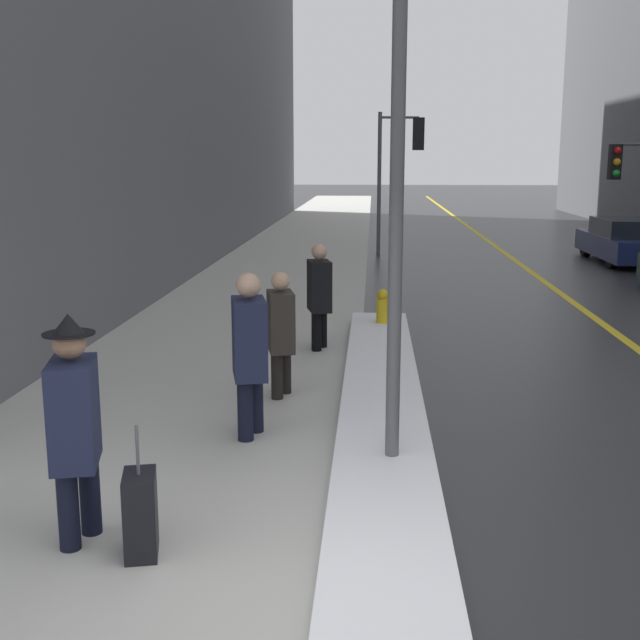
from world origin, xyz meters
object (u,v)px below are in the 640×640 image
lamp_post (398,135)px  pedestrian_in_fedora (74,421)px  rolling_suitcase (141,515)px  pedestrian_trailing (281,328)px  traffic_light_near (403,152)px  pedestrian_in_glasses (250,347)px  pedestrian_nearside (319,292)px  parked_car_navy (631,241)px  traffic_light_far (629,174)px  fire_hydrant (383,311)px

lamp_post → pedestrian_in_fedora: lamp_post is taller
rolling_suitcase → pedestrian_in_fedora: bearing=-121.8°
lamp_post → pedestrian_trailing: size_ratio=3.31×
traffic_light_near → pedestrian_in_glasses: size_ratio=2.43×
lamp_post → pedestrian_nearside: size_ratio=3.16×
pedestrian_in_fedora → pedestrian_in_glasses: 2.45m
pedestrian_in_fedora → parked_car_navy: pedestrian_in_fedora is taller
pedestrian_nearside → parked_car_navy: (7.58, 10.45, -0.29)m
traffic_light_near → pedestrian_in_fedora: (-2.89, -18.08, -1.97)m
traffic_light_near → traffic_light_far: (5.80, -1.67, -0.58)m
fire_hydrant → pedestrian_trailing: bearing=-108.7°
lamp_post → pedestrian_in_fedora: bearing=-147.1°
traffic_light_near → fire_hydrant: bearing=-101.2°
lamp_post → pedestrian_trailing: lamp_post is taller
pedestrian_in_fedora → pedestrian_nearside: bearing=154.7°
traffic_light_near → fire_hydrant: (-0.65, -10.84, -2.54)m
pedestrian_nearside → fire_hydrant: bearing=129.8°
pedestrian_in_glasses → pedestrian_trailing: 1.39m
traffic_light_near → pedestrian_trailing: bearing=-105.1°
traffic_light_near → lamp_post: bearing=-100.0°
pedestrian_in_fedora → pedestrian_trailing: 3.81m
pedestrian_in_glasses → pedestrian_trailing: size_ratio=1.12×
pedestrian_in_glasses → pedestrian_nearside: 3.76m
lamp_post → traffic_light_far: (6.43, 14.95, -0.59)m
pedestrian_trailing → rolling_suitcase: size_ratio=1.54×
fire_hydrant → pedestrian_in_fedora: bearing=-107.2°
pedestrian_in_fedora → rolling_suitcase: bearing=58.2°
pedestrian_in_fedora → pedestrian_in_glasses: size_ratio=1.02×
pedestrian_trailing → pedestrian_nearside: (0.28, 2.35, 0.04)m
pedestrian_in_fedora → traffic_light_far: bearing=139.1°
pedestrian_in_glasses → fire_hydrant: bearing=151.7°
traffic_light_far → pedestrian_in_glasses: traffic_light_far is taller
rolling_suitcase → pedestrian_nearside: bearing=159.4°
traffic_light_near → parked_car_navy: (6.01, -1.60, -2.32)m
lamp_post → fire_hydrant: 6.31m
lamp_post → pedestrian_in_glasses: 2.55m
pedestrian_in_glasses → pedestrian_trailing: (0.15, 1.38, -0.10)m
rolling_suitcase → parked_car_navy: bearing=140.2°
fire_hydrant → parked_car_navy: bearing=54.2°
traffic_light_near → rolling_suitcase: 18.58m
lamp_post → fire_hydrant: bearing=90.2°
traffic_light_far → pedestrian_trailing: bearing=50.8°
pedestrian_in_fedora → lamp_post: bearing=109.9°
traffic_light_near → traffic_light_far: size_ratio=1.24×
pedestrian_in_fedora → pedestrian_nearside: pedestrian_in_fedora is taller
traffic_light_far → pedestrian_in_fedora: 18.62m
pedestrian_in_fedora → rolling_suitcase: 0.81m
parked_car_navy → fire_hydrant: (-6.66, -9.24, -0.22)m
traffic_light_near → parked_car_navy: bearing=-22.7°
pedestrian_trailing → fire_hydrant: size_ratio=2.09×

